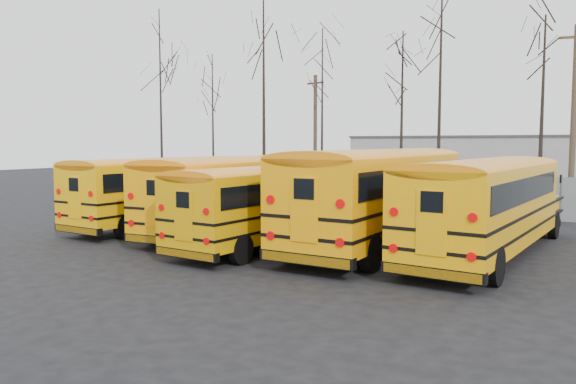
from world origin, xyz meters
The scene contains 17 objects.
ground centered at (0.00, 0.00, 0.00)m, with size 120.00×120.00×0.00m, color black.
fence centered at (0.00, 12.00, 1.00)m, with size 40.00×0.04×2.00m, color gray.
distant_building centered at (2.00, 32.00, 2.00)m, with size 22.00×8.00×4.00m, color #A9A8A4.
bus_a centered at (-6.45, 2.41, 1.74)m, with size 3.18×10.73×2.96m.
bus_b centered at (-3.14, 2.27, 1.78)m, with size 3.29×11.04×3.05m.
bus_c centered at (-0.24, 0.69, 1.64)m, with size 3.13×10.17×2.80m.
bus_d centered at (3.03, 2.26, 1.98)m, with size 3.15×12.14×3.37m.
bus_e centered at (6.53, 2.06, 1.81)m, with size 3.49×11.23×3.10m.
utility_pole_left centered at (-7.63, 18.61, 4.17)m, with size 1.42×0.51×8.12m.
utility_pole_right centered at (8.17, 17.11, 4.94)m, with size 1.70×0.44×9.62m.
tree_0 centered at (-17.19, 13.90, 6.32)m, with size 0.26×0.26×12.64m, color black.
tree_1 centered at (-13.34, 14.68, 4.71)m, with size 0.26×0.26×9.43m, color black.
tree_2 centered at (-9.03, 14.20, 6.48)m, with size 0.26×0.26×12.95m, color black.
tree_3 centered at (-6.46, 17.26, 5.45)m, with size 0.26×0.26×10.90m, color black.
tree_4 centered at (-1.00, 16.86, 5.06)m, with size 0.26×0.26×10.12m, color black.
tree_5 centered at (1.71, 15.01, 6.30)m, with size 0.26×0.26×12.60m, color black.
tree_6 centered at (6.88, 14.37, 4.86)m, with size 0.26×0.26×9.71m, color black.
Camera 1 is at (9.54, -15.88, 3.51)m, focal length 35.00 mm.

